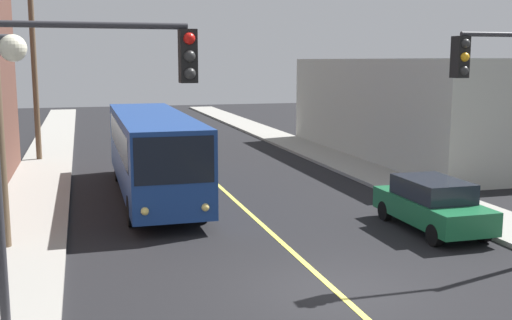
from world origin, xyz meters
name	(u,v)px	position (x,y,z in m)	size (l,w,h in m)	color
ground_plane	(336,291)	(0.00, 0.00, 0.00)	(120.00, 120.00, 0.00)	black
sidewalk_left	(32,209)	(-7.25, 10.00, 0.07)	(2.50, 90.00, 0.15)	gray
sidewalk_right	(403,186)	(7.25, 10.00, 0.07)	(2.50, 90.00, 0.15)	gray
lane_stripe_center	(207,175)	(0.00, 15.00, 0.01)	(0.16, 60.00, 0.01)	#D8CC4C
building_right_warehouse	(452,107)	(14.49, 17.73, 2.65)	(12.00, 18.13, 5.30)	#B2B2A8
city_bus	(152,150)	(-2.88, 11.17, 1.82)	(2.60, 12.17, 3.20)	navy
parked_car_green	(432,204)	(4.87, 3.95, 0.84)	(1.83, 4.40, 1.62)	#196038
utility_pole_mid	(32,33)	(-7.65, 21.13, 6.56)	(2.40, 0.28, 11.76)	brown
traffic_signal_left_corner	(82,111)	(-5.41, -0.79, 4.30)	(3.75, 0.48, 6.00)	#2D2D33
fire_hydrant	(447,194)	(6.85, 6.17, 0.58)	(0.44, 0.26, 0.84)	red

